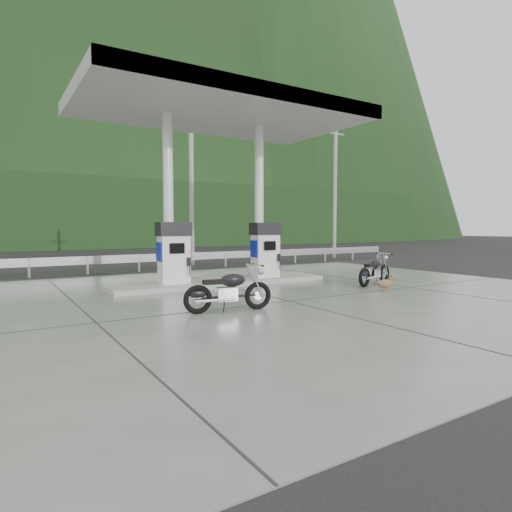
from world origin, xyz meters
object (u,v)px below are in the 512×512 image
gas_pump_left (174,253)px  gas_pump_right (265,250)px  motorcycle_left (229,291)px  duck (385,284)px  motorcycle_right (375,271)px

gas_pump_left → gas_pump_right: size_ratio=1.00×
gas_pump_left → motorcycle_left: (-0.25, -3.84, -0.61)m
gas_pump_right → duck: bearing=-64.8°
duck → motorcycle_right: bearing=71.2°
gas_pump_left → duck: 6.13m
gas_pump_right → motorcycle_right: 3.57m
motorcycle_left → motorcycle_right: motorcycle_left is taller
gas_pump_left → motorcycle_right: (5.65, -2.52, -0.63)m
duck → gas_pump_right: bearing=131.5°
motorcycle_right → duck: motorcycle_right is taller
gas_pump_left → duck: size_ratio=3.16×
gas_pump_left → motorcycle_right: size_ratio=1.01×
gas_pump_right → motorcycle_right: (2.45, -2.52, -0.63)m
gas_pump_left → gas_pump_right: (3.20, 0.00, 0.00)m
gas_pump_right → motorcycle_left: bearing=-131.9°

